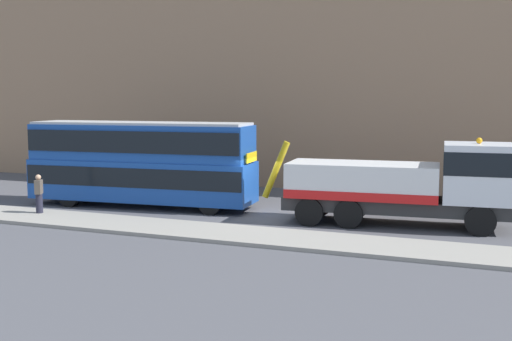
{
  "coord_description": "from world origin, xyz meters",
  "views": [
    {
      "loc": [
        9.49,
        -25.51,
        5.27
      ],
      "look_at": [
        -0.59,
        0.09,
        2.0
      ],
      "focal_mm": 43.88,
      "sensor_mm": 36.0,
      "label": 1
    }
  ],
  "objects": [
    {
      "name": "ground_plane",
      "position": [
        0.0,
        0.0,
        0.0
      ],
      "size": [
        120.0,
        120.0,
        0.0
      ],
      "primitive_type": "plane",
      "color": "#4C4C51"
    },
    {
      "name": "double_decker_bus",
      "position": [
        -6.49,
        0.09,
        2.23
      ],
      "size": [
        11.18,
        3.48,
        4.06
      ],
      "rotation": [
        0.0,
        0.0,
        0.09
      ],
      "color": "#19479E",
      "rests_on": "ground_plane"
    },
    {
      "name": "building_facade",
      "position": [
        0.0,
        8.89,
        8.07
      ],
      "size": [
        60.0,
        1.5,
        16.0
      ],
      "color": "#9E7A5B",
      "rests_on": "ground_plane"
    },
    {
      "name": "pedestrian_onlooker",
      "position": [
        -9.38,
        -3.71,
        0.99
      ],
      "size": [
        0.39,
        0.47,
        1.71
      ],
      "rotation": [
        0.0,
        0.0,
        0.38
      ],
      "color": "#232333",
      "rests_on": "near_kerb"
    },
    {
      "name": "near_kerb",
      "position": [
        0.0,
        -4.2,
        0.07
      ],
      "size": [
        60.0,
        2.8,
        0.15
      ],
      "primitive_type": "cube",
      "color": "gray",
      "rests_on": "ground_plane"
    },
    {
      "name": "recovery_tow_truck",
      "position": [
        5.97,
        0.13,
        1.76
      ],
      "size": [
        10.23,
        3.39,
        3.67
      ],
      "rotation": [
        0.0,
        0.0,
        0.09
      ],
      "color": "#2D2D2D",
      "rests_on": "ground_plane"
    }
  ]
}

